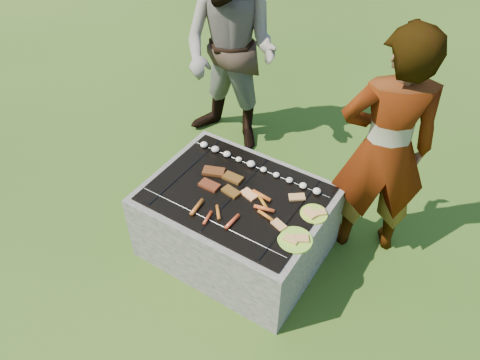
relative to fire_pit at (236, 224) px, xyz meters
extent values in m
plane|color=#224711|center=(0.00, 0.00, -0.28)|extent=(60.00, 60.00, 0.00)
cube|color=#A59E92|center=(0.00, 0.41, 0.02)|extent=(1.30, 0.18, 0.60)
cube|color=gray|center=(0.00, -0.41, 0.02)|extent=(1.30, 0.18, 0.60)
cube|color=gray|center=(-0.56, 0.00, 0.02)|extent=(0.18, 0.64, 0.60)
cube|color=#A39C91|center=(0.56, 0.00, 0.02)|extent=(0.18, 0.64, 0.60)
cube|color=black|center=(0.00, 0.00, -0.04)|extent=(0.94, 0.64, 0.48)
sphere|color=#FF5914|center=(0.00, 0.00, 0.18)|extent=(0.10, 0.10, 0.10)
cube|color=black|center=(0.00, 0.00, 0.32)|extent=(1.20, 0.90, 0.01)
cylinder|color=black|center=(-0.45, 0.00, 0.33)|extent=(0.01, 0.88, 0.01)
cylinder|color=black|center=(0.00, 0.00, 0.33)|extent=(0.01, 0.88, 0.01)
cylinder|color=black|center=(0.45, 0.00, 0.33)|extent=(0.01, 0.88, 0.01)
cylinder|color=black|center=(0.00, -0.32, 0.33)|extent=(1.18, 0.01, 0.01)
cylinder|color=black|center=(0.00, 0.32, 0.33)|extent=(1.18, 0.01, 0.01)
ellipsoid|color=#F4E4CF|center=(-0.51, 0.31, 0.35)|extent=(0.06, 0.06, 0.04)
ellipsoid|color=beige|center=(-0.40, 0.31, 0.35)|extent=(0.06, 0.06, 0.04)
ellipsoid|color=silver|center=(-0.29, 0.31, 0.35)|extent=(0.06, 0.06, 0.04)
ellipsoid|color=#F5E7CF|center=(-0.18, 0.31, 0.35)|extent=(0.05, 0.05, 0.03)
ellipsoid|color=silver|center=(-0.07, 0.31, 0.35)|extent=(0.06, 0.06, 0.04)
ellipsoid|color=white|center=(0.04, 0.31, 0.35)|extent=(0.05, 0.05, 0.03)
ellipsoid|color=white|center=(0.16, 0.31, 0.35)|extent=(0.05, 0.05, 0.03)
ellipsoid|color=beige|center=(0.27, 0.31, 0.35)|extent=(0.05, 0.05, 0.04)
ellipsoid|color=beige|center=(0.38, 0.31, 0.35)|extent=(0.06, 0.06, 0.04)
ellipsoid|color=#F0EACB|center=(0.49, 0.31, 0.35)|extent=(0.06, 0.06, 0.04)
cube|color=#91481A|center=(-0.26, 0.09, 0.34)|extent=(0.18, 0.14, 0.02)
cube|color=#9A621C|center=(-0.10, 0.11, 0.34)|extent=(0.15, 0.08, 0.02)
cube|color=#9B371C|center=(-0.20, -0.05, 0.34)|extent=(0.15, 0.08, 0.02)
cube|color=#9F661D|center=(-0.03, -0.02, 0.34)|extent=(0.14, 0.10, 0.02)
cylinder|color=orange|center=(0.18, 0.06, 0.34)|extent=(0.16, 0.05, 0.03)
cylinder|color=orange|center=(0.22, 0.01, 0.34)|extent=(0.12, 0.09, 0.02)
cylinder|color=#F55528|center=(0.26, -0.04, 0.34)|extent=(0.15, 0.06, 0.03)
cylinder|color=orange|center=(0.30, -0.09, 0.34)|extent=(0.13, 0.05, 0.02)
cylinder|color=#C65420|center=(0.01, -0.24, 0.34)|extent=(0.10, 0.11, 0.02)
cylinder|color=#ED4927|center=(0.14, -0.26, 0.34)|extent=(0.03, 0.15, 0.03)
cylinder|color=orange|center=(-0.14, -0.28, 0.34)|extent=(0.05, 0.16, 0.03)
cylinder|color=red|center=(-0.02, -0.32, 0.34)|extent=(0.05, 0.13, 0.02)
cube|color=#EFBD7A|center=(0.09, 0.03, 0.34)|extent=(0.14, 0.10, 0.02)
cube|color=#D4C16C|center=(0.41, -0.11, 0.34)|extent=(0.12, 0.09, 0.01)
cube|color=tan|center=(0.39, 0.19, 0.34)|extent=(0.13, 0.12, 0.02)
cylinder|color=#ECFF3C|center=(0.56, 0.12, 0.32)|extent=(0.25, 0.25, 0.01)
cube|color=#EBB878|center=(0.54, 0.10, 0.34)|extent=(0.11, 0.09, 0.02)
cube|color=tan|center=(0.59, 0.14, 0.34)|extent=(0.10, 0.10, 0.02)
cylinder|color=#D3FF3C|center=(0.56, -0.16, 0.33)|extent=(0.28, 0.28, 0.01)
cube|color=tan|center=(0.54, -0.18, 0.34)|extent=(0.10, 0.07, 0.02)
cube|color=tan|center=(0.59, -0.14, 0.34)|extent=(0.12, 0.11, 0.02)
imported|color=#A49389|center=(0.81, 0.63, 0.65)|extent=(0.81, 0.71, 1.86)
imported|color=gray|center=(-0.83, 1.18, 0.69)|extent=(0.95, 0.74, 1.95)
camera|label=1|loc=(1.33, -2.02, 2.67)|focal=35.00mm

